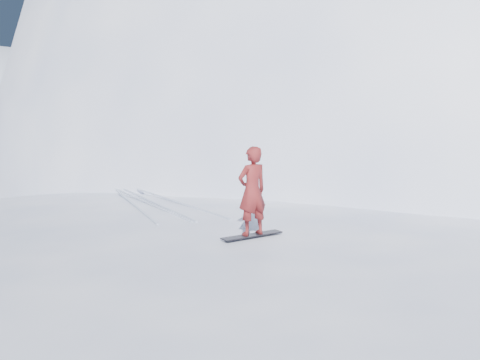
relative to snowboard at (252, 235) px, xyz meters
The scene contains 8 objects.
ground 2.91m from the snowboard, 168.50° to the right, with size 400.00×400.00×0.00m, color white.
near_ridge 3.65m from the snowboard, 102.47° to the left, with size 36.00×28.00×4.80m, color white.
summit_peak 32.89m from the snowboard, 51.52° to the left, with size 60.00×56.00×56.00m, color white.
peak_shoulder 21.53m from the snowboard, 66.86° to the left, with size 28.00×24.00×18.00m, color white.
wind_bumps 3.70m from the snowboard, 140.13° to the left, with size 16.00×14.40×1.00m.
snowboard is the anchor object (origin of this frame).
snowboarder 0.98m from the snowboard, ahead, with size 0.70×0.46×1.93m, color maroon.
board_tracks 4.92m from the snowboard, 109.61° to the left, with size 2.63×5.96×0.04m.
Camera 1 is at (-1.67, -10.61, 5.18)m, focal length 40.00 mm.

